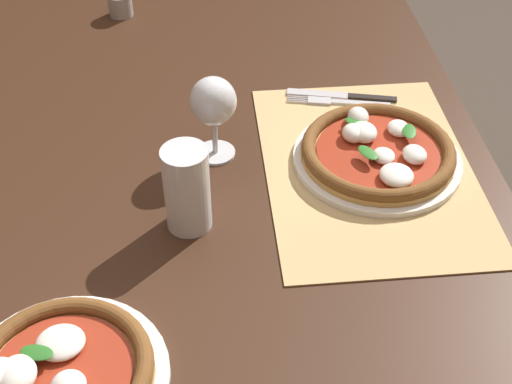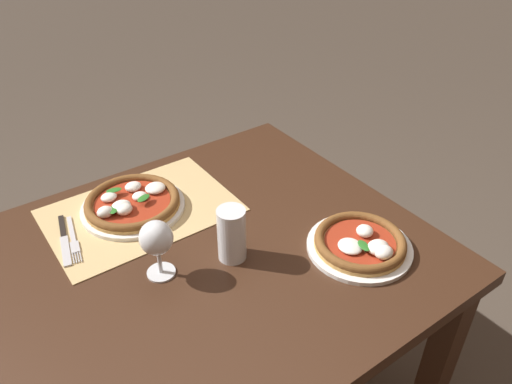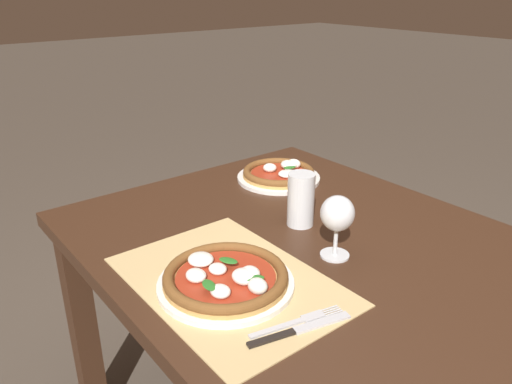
% 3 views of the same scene
% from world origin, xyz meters
% --- Properties ---
extents(dining_table, '(1.40, 0.98, 0.74)m').
position_xyz_m(dining_table, '(0.00, 0.00, 0.65)').
color(dining_table, '#382114').
rests_on(dining_table, ground).
extents(paper_placemat, '(0.51, 0.36, 0.00)m').
position_xyz_m(paper_placemat, '(-0.08, -0.26, 0.74)').
color(paper_placemat, tan).
rests_on(paper_placemat, dining_table).
extents(pizza_near, '(0.29, 0.29, 0.05)m').
position_xyz_m(pizza_near, '(-0.06, -0.28, 0.76)').
color(pizza_near, silver).
rests_on(pizza_near, paper_placemat).
extents(pizza_far, '(0.27, 0.27, 0.05)m').
position_xyz_m(pizza_far, '(-0.47, 0.22, 0.76)').
color(pizza_far, silver).
rests_on(pizza_far, dining_table).
extents(wine_glass, '(0.08, 0.08, 0.16)m').
position_xyz_m(wine_glass, '(-0.01, -0.00, 0.85)').
color(wine_glass, silver).
rests_on(wine_glass, dining_table).
extents(pint_glass, '(0.07, 0.07, 0.15)m').
position_xyz_m(pint_glass, '(-0.18, 0.05, 0.81)').
color(pint_glass, silver).
rests_on(pint_glass, dining_table).
extents(fork, '(0.06, 0.20, 0.00)m').
position_xyz_m(fork, '(0.12, -0.24, 0.75)').
color(fork, '#B7B7BC').
rests_on(fork, paper_placemat).
extents(knife, '(0.07, 0.21, 0.01)m').
position_xyz_m(knife, '(0.14, -0.26, 0.75)').
color(knife, black).
rests_on(knife, paper_placemat).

